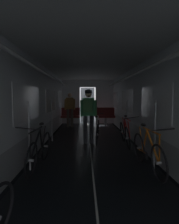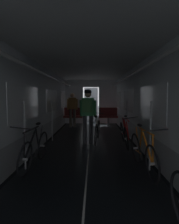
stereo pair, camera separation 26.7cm
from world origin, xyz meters
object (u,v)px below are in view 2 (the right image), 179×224
object	(u,v)px
bicycle_red	(124,133)
person_standing_near_bench	(72,107)
bench_seat_far_left	(73,115)
bicycle_white_in_aisle	(97,130)
bicycle_orange	(143,152)
bench_seat_far_right	(108,115)
person_cyclist_aisle	(88,110)
bicycle_black	(35,149)

from	to	relation	value
bicycle_red	person_standing_near_bench	bearing A→B (deg)	118.53
bicycle_red	person_standing_near_bench	xyz separation A→B (m)	(-1.98, 3.64, 0.60)
bench_seat_far_left	bicycle_white_in_aisle	bearing A→B (deg)	-71.79
bicycle_orange	person_standing_near_bench	size ratio (longest dim) A/B	1.00
bicycle_orange	bicycle_white_in_aisle	world-z (taller)	bicycle_orange
bench_seat_far_left	bicycle_red	xyz separation A→B (m)	(1.98, -4.01, -0.19)
bench_seat_far_right	bench_seat_far_left	bearing A→B (deg)	180.00
bench_seat_far_left	bench_seat_far_right	size ratio (longest dim) A/B	1.00
person_cyclist_aisle	bicycle_black	bearing A→B (deg)	-117.56
bicycle_orange	bicycle_white_in_aisle	size ratio (longest dim) A/B	1.00
bicycle_white_in_aisle	person_standing_near_bench	size ratio (longest dim) A/B	1.00
bench_seat_far_right	person_standing_near_bench	xyz separation A→B (m)	(-1.80, -0.38, 0.41)
bicycle_orange	person_cyclist_aisle	xyz separation A→B (m)	(-1.16, 2.23, 0.69)
bicycle_white_in_aisle	person_standing_near_bench	distance (m)	3.42
bicycle_red	bicycle_orange	distance (m)	2.02
person_cyclist_aisle	person_standing_near_bench	world-z (taller)	person_cyclist_aisle
bicycle_red	person_cyclist_aisle	world-z (taller)	person_cyclist_aisle
bicycle_orange	person_standing_near_bench	distance (m)	6.04
bench_seat_far_left	person_cyclist_aisle	xyz separation A→B (m)	(0.86, -3.81, 0.50)
bench_seat_far_left	bench_seat_far_right	xyz separation A→B (m)	(1.80, 0.00, 0.00)
person_cyclist_aisle	person_standing_near_bench	xyz separation A→B (m)	(-0.86, 3.43, -0.10)
bicycle_red	person_cyclist_aisle	distance (m)	1.33
bicycle_black	person_cyclist_aisle	bearing A→B (deg)	62.44
bicycle_red	bicycle_black	size ratio (longest dim) A/B	1.00
bicycle_red	bicycle_orange	size ratio (longest dim) A/B	1.00
bicycle_white_in_aisle	person_cyclist_aisle	bearing A→B (deg)	-138.82
bench_seat_far_right	person_cyclist_aisle	size ratio (longest dim) A/B	0.57
bench_seat_far_right	bicycle_white_in_aisle	distance (m)	3.60
bench_seat_far_left	bicycle_red	size ratio (longest dim) A/B	0.58
bicycle_red	bicycle_white_in_aisle	bearing A→B (deg)	149.76
bicycle_red	person_cyclist_aisle	size ratio (longest dim) A/B	0.98
bicycle_red	person_standing_near_bench	world-z (taller)	person_standing_near_bench
bicycle_red	person_cyclist_aisle	xyz separation A→B (m)	(-1.12, 0.21, 0.69)
bench_seat_far_right	bicycle_black	xyz separation A→B (m)	(-2.01, -5.85, -0.19)
bench_seat_far_left	person_cyclist_aisle	bearing A→B (deg)	-77.29
bicycle_black	person_standing_near_bench	xyz separation A→B (m)	(0.21, 5.47, 0.59)
bicycle_white_in_aisle	person_standing_near_bench	bearing A→B (deg)	110.17
bicycle_red	bicycle_black	bearing A→B (deg)	-140.05
bicycle_black	bicycle_orange	size ratio (longest dim) A/B	1.00
bench_seat_far_left	bicycle_white_in_aisle	distance (m)	3.73
bench_seat_far_left	bicycle_orange	xyz separation A→B (m)	(2.02, -6.04, -0.18)
bench_seat_far_right	bicycle_orange	world-z (taller)	bench_seat_far_right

